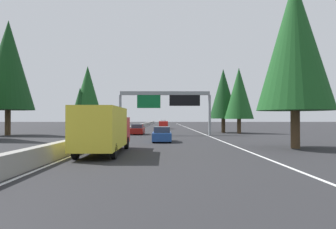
% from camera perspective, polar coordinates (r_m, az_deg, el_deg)
% --- Properties ---
extents(ground_plane, '(320.00, 320.00, 0.00)m').
position_cam_1_polar(ground_plane, '(64.24, -5.83, -2.78)').
color(ground_plane, '#262628').
extents(median_barrier, '(180.00, 0.56, 0.90)m').
position_cam_1_polar(median_barrier, '(84.18, -4.80, -2.00)').
color(median_barrier, gray).
rests_on(median_barrier, ground).
extents(shoulder_stripe_right, '(160.00, 0.16, 0.01)m').
position_cam_1_polar(shoulder_stripe_right, '(74.19, 3.78, -2.51)').
color(shoulder_stripe_right, silver).
rests_on(shoulder_stripe_right, ground).
extents(shoulder_stripe_median, '(160.00, 0.16, 0.01)m').
position_cam_1_polar(shoulder_stripe_median, '(74.18, -4.94, -2.51)').
color(shoulder_stripe_median, silver).
rests_on(shoulder_stripe_median, ground).
extents(sign_gantry_overhead, '(0.50, 12.68, 6.01)m').
position_cam_1_polar(sign_gantry_overhead, '(42.73, -0.32, 2.63)').
color(sign_gantry_overhead, gray).
rests_on(sign_gantry_overhead, ground).
extents(box_truck_near_center, '(8.50, 2.40, 2.95)m').
position_cam_1_polar(box_truck_near_center, '(20.31, -11.66, -2.54)').
color(box_truck_near_center, gold).
rests_on(box_truck_near_center, ground).
extents(sedan_far_center, '(4.40, 1.80, 1.47)m').
position_cam_1_polar(sedan_far_center, '(30.26, -1.13, -3.73)').
color(sedan_far_center, '#1E4793').
rests_on(sedan_far_center, ground).
extents(sedan_near_right, '(4.40, 1.80, 1.47)m').
position_cam_1_polar(sedan_near_right, '(44.54, -5.61, -2.79)').
color(sedan_near_right, maroon).
rests_on(sedan_near_right, ground).
extents(pickup_mid_left, '(5.60, 2.00, 1.86)m').
position_cam_1_polar(pickup_mid_left, '(121.29, -0.89, -1.41)').
color(pickup_mid_left, silver).
rests_on(pickup_mid_left, ground).
extents(minivan_distant_b, '(5.00, 1.95, 1.69)m').
position_cam_1_polar(minivan_distant_b, '(69.27, -0.84, -1.85)').
color(minivan_distant_b, red).
rests_on(minivan_distant_b, ground).
extents(conifer_right_foreground, '(5.74, 5.74, 13.05)m').
position_cam_1_polar(conifer_right_foreground, '(26.05, 22.25, 11.90)').
color(conifer_right_foreground, '#4C3823').
rests_on(conifer_right_foreground, ground).
extents(conifer_right_near, '(4.43, 4.43, 10.06)m').
position_cam_1_polar(conifer_right_near, '(48.79, 12.90, 3.79)').
color(conifer_right_near, '#4C3823').
rests_on(conifer_right_near, ground).
extents(conifer_right_mid, '(4.55, 4.55, 10.34)m').
position_cam_1_polar(conifer_right_mid, '(51.17, 10.11, 3.75)').
color(conifer_right_mid, '#4C3823').
rests_on(conifer_right_mid, ground).
extents(conifer_left_near, '(6.89, 6.89, 15.66)m').
position_cam_1_polar(conifer_left_near, '(47.83, -27.28, 8.07)').
color(conifer_left_near, '#4C3823').
rests_on(conifer_left_near, ground).
extents(conifer_left_mid, '(4.41, 4.41, 10.02)m').
position_cam_1_polar(conifer_left_mid, '(79.80, -15.85, 2.01)').
color(conifer_left_mid, '#4C3823').
rests_on(conifer_left_mid, ground).
extents(conifer_left_far, '(6.88, 6.88, 15.63)m').
position_cam_1_polar(conifer_left_far, '(81.24, -14.54, 4.37)').
color(conifer_left_far, '#4C3823').
rests_on(conifer_left_far, ground).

